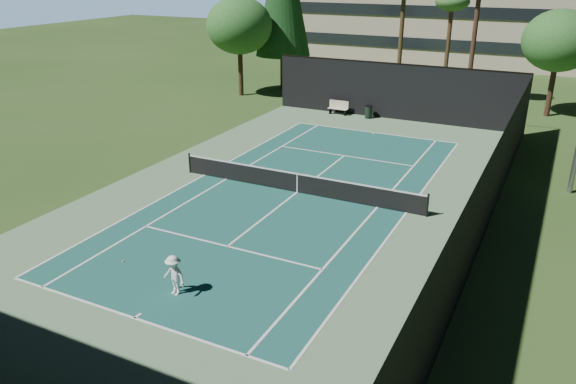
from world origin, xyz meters
name	(u,v)px	position (x,y,z in m)	size (l,w,h in m)	color
ground	(297,193)	(0.00, 0.00, 0.00)	(160.00, 160.00, 0.00)	#2A481B
apron_slab	(297,193)	(0.00, 0.00, 0.01)	(18.00, 32.00, 0.01)	#60845C
court_surface	(297,192)	(0.00, 0.00, 0.01)	(10.97, 23.77, 0.01)	#1B564D
court_lines	(297,192)	(0.00, 0.00, 0.02)	(11.07, 23.87, 0.01)	white
tennis_net	(297,182)	(0.00, 0.00, 0.56)	(12.90, 0.10, 1.10)	black
fence	(298,153)	(0.00, 0.06, 2.01)	(18.04, 32.05, 4.03)	black
player	(174,275)	(0.28, -10.14, 0.73)	(0.94, 0.54, 1.46)	white
tennis_ball_a	(123,261)	(-2.84, -9.23, 0.04)	(0.07, 0.07, 0.07)	#EAF036
tennis_ball_b	(263,167)	(-3.26, 2.45, 0.03)	(0.07, 0.07, 0.07)	#BDD32F
tennis_ball_c	(335,164)	(0.09, 4.75, 0.04)	(0.08, 0.08, 0.08)	yellow
tennis_ball_d	(245,161)	(-4.70, 2.88, 0.03)	(0.07, 0.07, 0.07)	#C1CE2F
park_bench	(338,107)	(-4.03, 15.49, 0.55)	(1.50, 0.45, 1.02)	beige
trash_bin	(369,112)	(-1.62, 15.37, 0.48)	(0.56, 0.56, 0.95)	black
palm_b	(452,5)	(1.50, 26.00, 7.36)	(2.80, 2.80, 8.42)	#4F3422
decid_tree_a	(559,41)	(10.00, 22.00, 5.42)	(5.12, 5.12, 7.62)	#3F261B
decid_tree_c	(239,26)	(-14.00, 18.00, 5.76)	(5.44, 5.44, 8.09)	#412D1C
campus_building	(471,23)	(0.00, 45.98, 4.21)	(40.50, 12.50, 8.30)	#B3A48B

